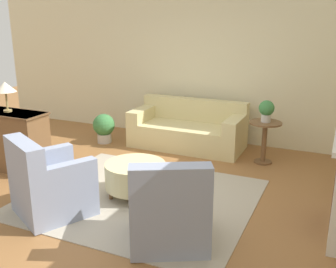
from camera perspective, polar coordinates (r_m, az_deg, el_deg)
name	(u,v)px	position (r m, az deg, el deg)	size (l,w,h in m)	color
ground_plane	(141,198)	(5.26, -4.01, -9.24)	(16.00, 16.00, 0.00)	#996638
wall_back	(213,67)	(7.47, 6.52, 9.69)	(9.70, 0.12, 2.80)	beige
rug	(141,198)	(5.26, -4.01, -9.19)	(2.89, 2.50, 0.01)	#B2A893
couch	(188,130)	(7.17, 2.93, 0.55)	(2.02, 0.92, 0.83)	beige
armchair_left	(48,186)	(4.91, -16.97, -7.19)	(1.07, 1.07, 0.96)	#8E99B2
armchair_right	(169,212)	(4.12, 0.14, -11.21)	(1.07, 1.07, 0.96)	#8E99B2
ottoman_table	(135,175)	(5.21, -4.76, -5.97)	(0.80, 0.80, 0.45)	beige
side_table	(265,135)	(6.49, 13.84, -0.19)	(0.52, 0.52, 0.69)	brown
dresser	(11,140)	(6.53, -21.79, -0.76)	(1.20, 0.50, 0.92)	brown
potted_plant_on_side_table	(266,110)	(6.38, 14.10, 3.44)	(0.24, 0.24, 0.35)	beige
potted_plant_floor	(104,127)	(7.49, -9.28, 1.05)	(0.41, 0.41, 0.55)	beige
table_lamp	(5,88)	(6.35, -22.57, 6.22)	(0.32, 0.32, 0.46)	tan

